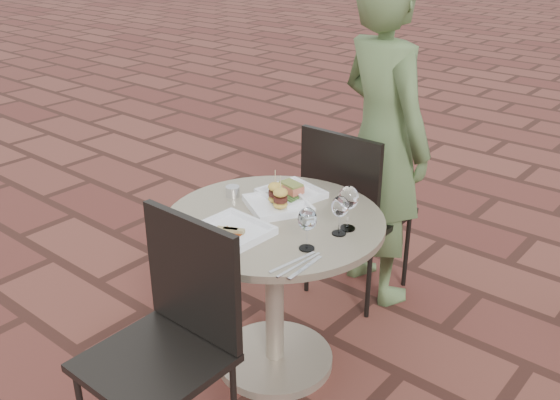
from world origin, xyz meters
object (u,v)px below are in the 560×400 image
Objects in this scene: cafe_table at (275,270)px; chair_near at (173,326)px; plate_sliders at (278,201)px; diner at (383,141)px; plate_salmon at (291,193)px; chair_far at (350,202)px; plate_tuna at (230,232)px.

chair_near is at bearing -86.32° from cafe_table.
plate_sliders reaches higher than cafe_table.
chair_near is 1.46m from diner.
plate_salmon is at bearing 104.59° from diner.
cafe_table is 0.54× the size of diner.
cafe_table is 3.27× the size of plate_salmon.
chair_far is 2.82× the size of plate_sliders.
chair_far reaches higher than cafe_table.
chair_near is 3.39× the size of plate_tuna.
chair_far is at bearing 87.57° from plate_salmon.
chair_far is 0.49m from plate_salmon.
diner is 6.08× the size of plate_tuna.
plate_tuna is (-0.03, -1.06, -0.09)m from diner.
diner reaches higher than plate_salmon.
chair_far is at bearing 91.81° from plate_tuna.
chair_near is at bearing -78.87° from plate_tuna.
cafe_table is at bearing 93.69° from chair_near.
plate_sliders is at bearing -77.17° from plate_salmon.
chair_far is (-0.06, 0.66, 0.07)m from cafe_table.
chair_far is at bearing 94.62° from chair_near.
chair_near is (0.10, -1.25, 0.00)m from chair_far.
diner is at bearing 91.75° from chair_near.
chair_far is 1.26m from chair_near.
chair_near is 0.72m from plate_sliders.
plate_sliders is 1.20× the size of plate_tuna.
diner is at bearing 90.36° from cafe_table.
plate_salmon is (-0.12, 0.80, 0.20)m from chair_near.
chair_far is at bearing 90.88° from plate_sliders.
diner is at bearing -108.61° from chair_far.
chair_far reaches higher than plate_salmon.
chair_far is 0.61m from plate_sliders.
diner is at bearing 83.03° from plate_salmon.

